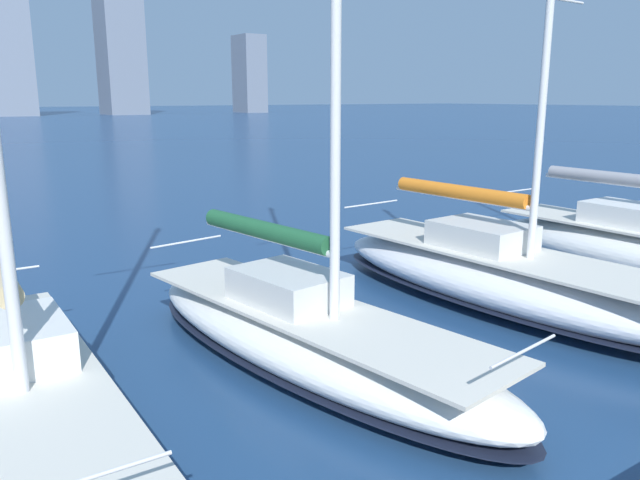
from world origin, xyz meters
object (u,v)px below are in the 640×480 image
sailboat_grey (638,248)px  sailboat_orange (499,275)px  sailboat_tan (18,401)px  sailboat_forest (306,330)px

sailboat_grey → sailboat_orange: (4.78, -0.46, -0.05)m
sailboat_tan → sailboat_grey: bearing=179.4°
sailboat_grey → sailboat_forest: sailboat_forest is taller
sailboat_grey → sailboat_orange: bearing=-5.5°
sailboat_forest → sailboat_tan: (4.50, -0.03, -0.03)m
sailboat_grey → sailboat_orange: 4.81m
sailboat_grey → sailboat_orange: sailboat_grey is taller
sailboat_tan → sailboat_orange: bearing=-178.2°
sailboat_orange → sailboat_forest: sailboat_forest is taller
sailboat_forest → sailboat_tan: bearing=-0.4°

